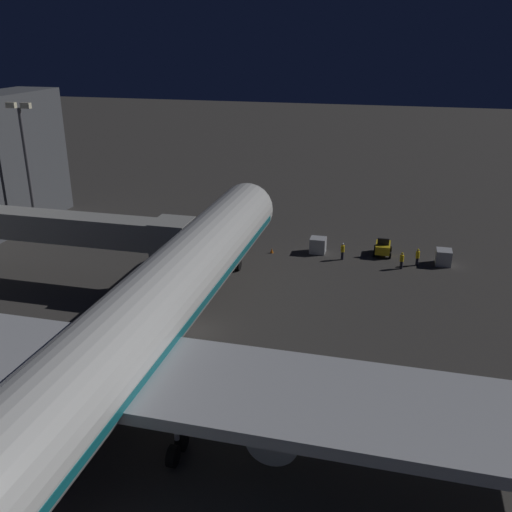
# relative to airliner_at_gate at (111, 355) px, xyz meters

# --- Properties ---
(ground_plane) EXTENTS (320.00, 320.00, 0.00)m
(ground_plane) POSITION_rel_airliner_at_gate_xyz_m (0.00, -12.63, -5.16)
(ground_plane) COLOR #383533
(airliner_at_gate) EXTENTS (51.99, 63.74, 17.19)m
(airliner_at_gate) POSITION_rel_airliner_at_gate_xyz_m (0.00, 0.00, 0.00)
(airliner_at_gate) COLOR silver
(airliner_at_gate) RESTS_ON ground_plane
(jet_bridge) EXTENTS (23.76, 3.40, 6.82)m
(jet_bridge) POSITION_rel_airliner_at_gate_xyz_m (12.66, -19.12, 0.13)
(jet_bridge) COLOR #9E9E99
(jet_bridge) RESTS_ON ground_plane
(apron_floodlight_mast) EXTENTS (2.90, 0.50, 15.13)m
(apron_floodlight_mast) POSITION_rel_airliner_at_gate_xyz_m (25.50, -29.61, 3.79)
(apron_floodlight_mast) COLOR #59595E
(apron_floodlight_mast) RESTS_ON ground_plane
(baggage_tug_lead) EXTENTS (1.86, 2.51, 1.95)m
(baggage_tug_lead) POSITION_rel_airliner_at_gate_xyz_m (-13.74, -33.40, -4.38)
(baggage_tug_lead) COLOR yellow
(baggage_tug_lead) RESTS_ON ground_plane
(baggage_container_near_belt) EXTENTS (1.66, 1.55, 1.65)m
(baggage_container_near_belt) POSITION_rel_airliner_at_gate_xyz_m (-6.95, -32.36, -4.34)
(baggage_container_near_belt) COLOR #B7BABF
(baggage_container_near_belt) RESTS_ON ground_plane
(baggage_container_mid_row) EXTENTS (1.52, 1.68, 1.58)m
(baggage_container_mid_row) POSITION_rel_airliner_at_gate_xyz_m (-19.85, -32.13, -4.37)
(baggage_container_mid_row) COLOR #B7BABF
(baggage_container_mid_row) RESTS_ON ground_plane
(ground_crew_near_nose_gear) EXTENTS (0.40, 0.40, 1.84)m
(ground_crew_near_nose_gear) POSITION_rel_airliner_at_gate_xyz_m (-9.74, -30.91, -4.15)
(ground_crew_near_nose_gear) COLOR black
(ground_crew_near_nose_gear) RESTS_ON ground_plane
(ground_crew_by_belt_loader) EXTENTS (0.40, 0.40, 1.75)m
(ground_crew_by_belt_loader) POSITION_rel_airliner_at_gate_xyz_m (-15.73, -29.89, -4.20)
(ground_crew_by_belt_loader) COLOR black
(ground_crew_by_belt_loader) RESTS_ON ground_plane
(ground_crew_marshaller_fwd) EXTENTS (0.40, 0.40, 1.79)m
(ground_crew_marshaller_fwd) POSITION_rel_airliner_at_gate_xyz_m (-17.27, -31.20, -4.18)
(ground_crew_marshaller_fwd) COLOR black
(ground_crew_marshaller_fwd) RESTS_ON ground_plane
(traffic_cone_nose_port) EXTENTS (0.36, 0.36, 0.55)m
(traffic_cone_nose_port) POSITION_rel_airliner_at_gate_xyz_m (-2.20, -30.99, -4.89)
(traffic_cone_nose_port) COLOR orange
(traffic_cone_nose_port) RESTS_ON ground_plane
(traffic_cone_nose_starboard) EXTENTS (0.36, 0.36, 0.55)m
(traffic_cone_nose_starboard) POSITION_rel_airliner_at_gate_xyz_m (2.20, -30.99, -4.89)
(traffic_cone_nose_starboard) COLOR orange
(traffic_cone_nose_starboard) RESTS_ON ground_plane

